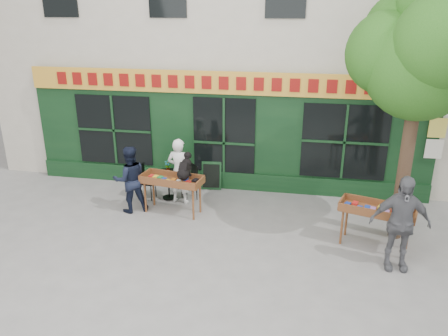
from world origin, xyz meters
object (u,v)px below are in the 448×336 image
(book_cart_center, at_px, (172,182))
(man_left, at_px, (130,179))
(woman, at_px, (179,171))
(man_right, at_px, (400,223))
(book_cart_right, at_px, (377,212))
(dog, at_px, (185,166))
(bistro_table, at_px, (169,179))

(book_cart_center, height_order, man_left, man_left)
(woman, xyz_separation_m, man_right, (5.04, -2.21, 0.10))
(book_cart_right, bearing_deg, dog, -172.57)
(woman, relative_size, bistro_table, 2.29)
(book_cart_center, xyz_separation_m, book_cart_right, (4.74, -0.81, 0.00))
(dog, relative_size, book_cart_right, 0.37)
(book_cart_right, bearing_deg, woman, -179.87)
(bistro_table, xyz_separation_m, man_left, (-0.70, -0.90, 0.31))
(dog, bearing_deg, bistro_table, 138.16)
(book_cart_center, bearing_deg, book_cart_right, -1.03)
(man_right, bearing_deg, book_cart_right, 109.09)
(book_cart_center, distance_m, man_right, 5.28)
(book_cart_center, xyz_separation_m, bistro_table, (-0.35, 0.80, -0.28))
(dog, distance_m, woman, 0.89)
(dog, bearing_deg, book_cart_center, -179.43)
(dog, distance_m, bistro_table, 1.33)
(dog, height_order, bistro_table, dog)
(man_right, distance_m, man_left, 6.26)
(man_left, bearing_deg, bistro_table, -158.46)
(woman, xyz_separation_m, bistro_table, (-0.35, 0.15, -0.33))
(man_right, xyz_separation_m, bistro_table, (-5.39, 2.37, -0.43))
(book_cart_center, height_order, bistro_table, book_cart_center)
(woman, distance_m, man_left, 1.29)
(book_cart_center, bearing_deg, bistro_table, 122.38)
(book_cart_right, height_order, bistro_table, book_cart_right)
(bistro_table, bearing_deg, book_cart_center, -66.32)
(book_cart_center, relative_size, dog, 2.63)
(bistro_table, bearing_deg, man_right, -23.70)
(dog, relative_size, man_left, 0.35)
(man_right, distance_m, bistro_table, 5.90)
(woman, bearing_deg, book_cart_right, 171.54)
(woman, xyz_separation_m, man_left, (-1.05, -0.75, -0.02))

